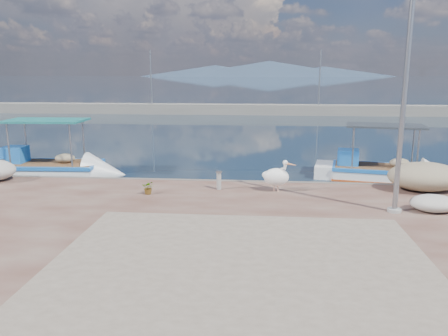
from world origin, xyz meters
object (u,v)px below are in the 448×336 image
at_px(boat_left, 48,171).
at_px(pelican, 277,176).
at_px(bollard_near, 219,179).
at_px(boat_right, 380,174).
at_px(lamp_post, 403,109).

bearing_deg(boat_left, pelican, -21.55).
height_order(pelican, bollard_near, pelican).
xyz_separation_m(boat_right, pelican, (-4.97, -4.46, 0.85)).
relative_size(pelican, lamp_post, 0.18).
bearing_deg(boat_right, boat_left, -166.62).
distance_m(boat_left, lamp_post, 16.10).
distance_m(boat_left, boat_right, 15.84).
relative_size(boat_left, lamp_post, 0.96).
distance_m(pelican, bollard_near, 2.21).
bearing_deg(boat_left, bollard_near, -25.19).
xyz_separation_m(lamp_post, bollard_near, (-5.91, 2.25, -2.91)).
xyz_separation_m(boat_left, boat_right, (15.82, 0.73, -0.02)).
bearing_deg(bollard_near, boat_right, 31.15).
bearing_deg(pelican, lamp_post, -8.55).
relative_size(boat_right, pelican, 5.01).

